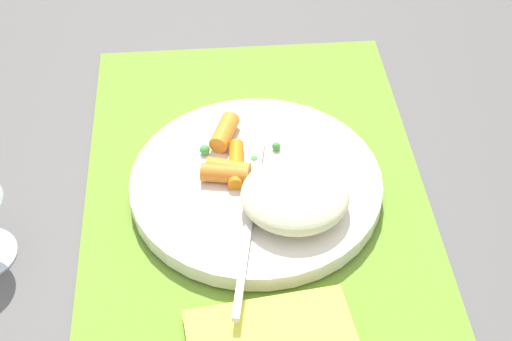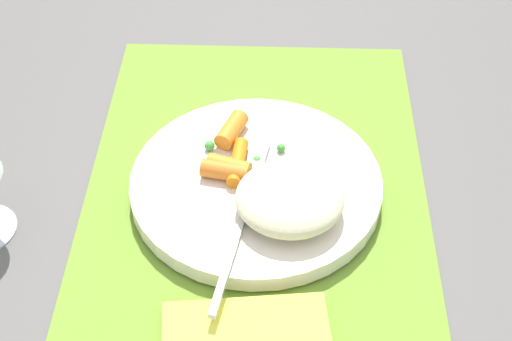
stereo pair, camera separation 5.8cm
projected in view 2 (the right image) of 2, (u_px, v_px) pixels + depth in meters
ground_plane at (256, 195)px, 0.70m from camera, size 2.40×2.40×0.00m
placemat at (256, 193)px, 0.70m from camera, size 0.47×0.32×0.01m
plate at (256, 185)px, 0.69m from camera, size 0.23×0.23×0.02m
rice_mound at (290, 198)px, 0.65m from camera, size 0.09×0.09×0.03m
carrot_portion at (230, 156)px, 0.70m from camera, size 0.09×0.05×0.02m
pea_scatter at (260, 162)px, 0.70m from camera, size 0.05×0.10×0.01m
fork at (248, 203)px, 0.66m from camera, size 0.20×0.05×0.01m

